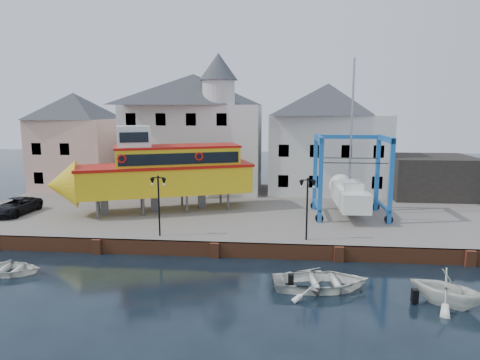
{
  "coord_description": "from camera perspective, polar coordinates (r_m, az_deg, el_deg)",
  "views": [
    {
      "loc": [
        4.22,
        -26.56,
        9.67
      ],
      "look_at": [
        1.0,
        7.0,
        4.0
      ],
      "focal_mm": 32.0,
      "sensor_mm": 36.0,
      "label": 1
    }
  ],
  "objects": [
    {
      "name": "lamp_post_left",
      "position": [
        29.47,
        -10.82,
        -1.37
      ],
      "size": [
        1.12,
        0.32,
        4.2
      ],
      "color": "black",
      "rests_on": "hardstanding"
    },
    {
      "name": "ground",
      "position": [
        28.58,
        -3.39,
        -10.25
      ],
      "size": [
        140.0,
        140.0,
        0.0
      ],
      "primitive_type": "plane",
      "color": "black",
      "rests_on": "ground"
    },
    {
      "name": "motorboat_d",
      "position": [
        29.34,
        -28.68,
        -10.91
      ],
      "size": [
        4.2,
        3.11,
        0.84
      ],
      "primitive_type": "imported",
      "rotation": [
        0.0,
        0.0,
        1.63
      ],
      "color": "white",
      "rests_on": "ground"
    },
    {
      "name": "travel_lift",
      "position": [
        36.33,
        14.24,
        -1.17
      ],
      "size": [
        5.94,
        8.35,
        12.56
      ],
      "rotation": [
        0.0,
        0.0,
        0.02
      ],
      "color": "#1B69A9",
      "rests_on": "hardstanding"
    },
    {
      "name": "quay_wall",
      "position": [
        28.51,
        -3.37,
        -9.23
      ],
      "size": [
        44.0,
        0.47,
        1.0
      ],
      "color": "brown",
      "rests_on": "ground"
    },
    {
      "name": "building_white_main",
      "position": [
        45.92,
        -5.98,
        6.59
      ],
      "size": [
        14.0,
        8.3,
        14.0
      ],
      "color": "silver",
      "rests_on": "hardstanding"
    },
    {
      "name": "van",
      "position": [
        40.02,
        -27.74,
        -3.1
      ],
      "size": [
        2.43,
        4.91,
        1.34
      ],
      "primitive_type": "imported",
      "rotation": [
        0.0,
        0.0,
        -0.05
      ],
      "color": "black",
      "rests_on": "hardstanding"
    },
    {
      "name": "hardstanding",
      "position": [
        38.89,
        -0.91,
        -4.09
      ],
      "size": [
        44.0,
        22.0,
        1.0
      ],
      "primitive_type": "cube",
      "color": "slate",
      "rests_on": "ground"
    },
    {
      "name": "building_pink",
      "position": [
        49.92,
        -21.05,
        4.87
      ],
      "size": [
        8.0,
        7.0,
        10.3
      ],
      "color": "#CFA789",
      "rests_on": "hardstanding"
    },
    {
      "name": "building_white_right",
      "position": [
        45.91,
        11.5,
        5.52
      ],
      "size": [
        12.0,
        8.0,
        11.2
      ],
      "color": "silver",
      "rests_on": "hardstanding"
    },
    {
      "name": "shed_dark",
      "position": [
        46.48,
        23.96,
        0.47
      ],
      "size": [
        8.0,
        7.0,
        4.0
      ],
      "primitive_type": "cube",
      "color": "black",
      "rests_on": "hardstanding"
    },
    {
      "name": "tour_boat",
      "position": [
        36.67,
        -11.39,
        1.12
      ],
      "size": [
        16.94,
        9.72,
        7.25
      ],
      "rotation": [
        0.0,
        0.0,
        0.37
      ],
      "color": "#59595E",
      "rests_on": "hardstanding"
    },
    {
      "name": "lamp_post_right",
      "position": [
        28.36,
        8.98,
        -1.75
      ],
      "size": [
        1.12,
        0.32,
        4.2
      ],
      "color": "black",
      "rests_on": "hardstanding"
    },
    {
      "name": "motorboat_c",
      "position": [
        24.46,
        25.92,
        -14.74
      ],
      "size": [
        4.86,
        4.71,
        1.96
      ],
      "primitive_type": "imported",
      "rotation": [
        0.0,
        0.0,
        1.0
      ],
      "color": "white",
      "rests_on": "ground"
    },
    {
      "name": "motorboat_b",
      "position": [
        24.35,
        10.66,
        -14.02
      ],
      "size": [
        5.66,
        4.35,
        1.09
      ],
      "primitive_type": "imported",
      "rotation": [
        0.0,
        0.0,
        1.69
      ],
      "color": "white",
      "rests_on": "ground"
    }
  ]
}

